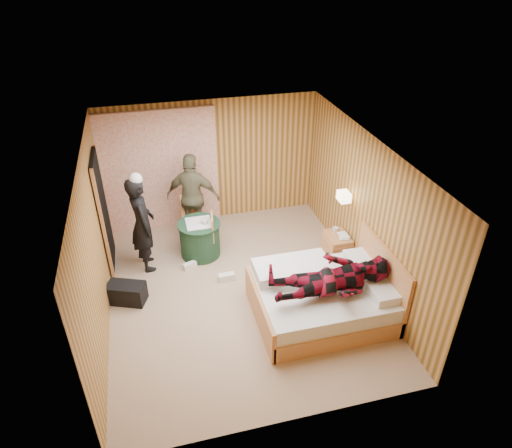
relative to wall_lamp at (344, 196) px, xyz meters
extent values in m
cube|color=tan|center=(-1.92, -0.45, -1.30)|extent=(4.20, 5.00, 0.01)
cube|color=white|center=(-1.92, -0.45, 1.20)|extent=(4.20, 5.00, 0.01)
cube|color=tan|center=(-1.92, 2.05, -0.05)|extent=(4.20, 0.02, 2.50)
cube|color=tan|center=(-4.02, -0.45, -0.05)|extent=(0.02, 5.00, 2.50)
cube|color=tan|center=(0.18, -0.45, -0.05)|extent=(0.02, 5.00, 2.50)
cube|color=white|center=(-2.92, 1.98, -0.10)|extent=(2.20, 0.08, 2.40)
cube|color=black|center=(-3.98, 0.95, -0.28)|extent=(0.06, 0.90, 2.05)
cylinder|color=gold|center=(0.08, 0.00, 0.00)|extent=(0.18, 0.04, 0.04)
cube|color=beige|center=(0.00, 0.00, 0.00)|extent=(0.18, 0.24, 0.16)
cube|color=tan|center=(-0.82, -1.29, -1.15)|extent=(1.98, 1.58, 0.30)
cube|color=silver|center=(-0.82, -1.29, -0.88)|extent=(1.92, 1.52, 0.25)
cube|color=tan|center=(-1.81, -1.29, -1.02)|extent=(0.06, 1.58, 0.55)
cube|color=tan|center=(0.14, -1.29, -0.76)|extent=(0.06, 1.58, 1.09)
cube|color=white|center=(-0.05, -1.67, -0.69)|extent=(0.38, 0.54, 0.14)
cube|color=white|center=(-0.05, -0.92, -0.69)|extent=(0.38, 0.54, 0.14)
cube|color=silver|center=(-1.17, -0.85, -0.67)|extent=(1.19, 0.59, 0.18)
cube|color=tan|center=(-0.04, -0.02, -1.04)|extent=(0.38, 0.52, 0.52)
cube|color=tan|center=(-0.04, -0.02, -0.87)|extent=(0.40, 0.54, 0.03)
cylinder|color=#1F442B|center=(-2.40, 0.76, -0.97)|extent=(0.72, 0.72, 0.66)
cylinder|color=#1F442B|center=(-2.40, 0.76, -0.64)|extent=(0.77, 0.77, 0.03)
cube|color=white|center=(-2.40, 0.76, -0.62)|extent=(0.47, 0.47, 0.01)
cube|color=tan|center=(-2.40, 1.30, -0.85)|extent=(0.53, 0.53, 0.05)
cube|color=tan|center=(-2.46, 1.49, -0.60)|extent=(0.41, 0.17, 0.46)
cylinder|color=tan|center=(-2.50, 1.09, -1.08)|extent=(0.04, 0.04, 0.43)
cylinder|color=tan|center=(-2.29, 1.52, -1.08)|extent=(0.04, 0.04, 0.43)
cube|color=tan|center=(-2.34, 0.68, -0.89)|extent=(0.44, 0.44, 0.05)
cube|color=tan|center=(-2.17, 0.66, -0.66)|extent=(0.09, 0.39, 0.42)
cylinder|color=tan|center=(-2.48, 0.86, -1.10)|extent=(0.04, 0.04, 0.40)
cylinder|color=tan|center=(-2.21, 0.51, -1.10)|extent=(0.04, 0.04, 0.40)
cube|color=black|center=(-3.74, -0.24, -1.13)|extent=(0.67, 0.52, 0.34)
cube|color=white|center=(-2.08, -0.10, -1.24)|extent=(0.28, 0.13, 0.12)
cube|color=white|center=(-2.65, 0.39, -1.25)|extent=(0.26, 0.18, 0.11)
imported|color=black|center=(-3.36, 0.65, -0.43)|extent=(0.51, 0.69, 1.75)
imported|color=brown|center=(-2.40, 1.41, -0.44)|extent=(1.09, 0.75, 1.72)
imported|color=maroon|center=(-0.77, -1.49, -0.33)|extent=(0.86, 0.67, 1.77)
imported|color=white|center=(-0.04, -0.07, -0.76)|extent=(0.22, 0.26, 0.02)
imported|color=white|center=(-0.04, -0.07, -0.74)|extent=(0.17, 0.23, 0.02)
imported|color=white|center=(-0.04, 0.11, -0.73)|extent=(0.13, 0.13, 0.09)
imported|color=white|center=(-2.30, 0.71, -0.57)|extent=(0.12, 0.12, 0.10)
camera|label=1|loc=(-3.11, -6.18, 3.68)|focal=32.00mm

